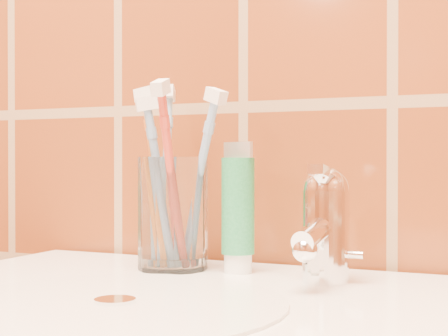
% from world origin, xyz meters
% --- Properties ---
extents(glass_tumbler, '(0.10, 0.10, 0.13)m').
position_xyz_m(glass_tumbler, '(-0.05, 1.10, 0.91)').
color(glass_tumbler, white).
rests_on(glass_tumbler, pedestal_sink).
extents(toothpaste_tube, '(0.04, 0.04, 0.15)m').
position_xyz_m(toothpaste_tube, '(0.03, 1.11, 0.92)').
color(toothpaste_tube, white).
rests_on(toothpaste_tube, pedestal_sink).
extents(faucet, '(0.05, 0.11, 0.12)m').
position_xyz_m(faucet, '(0.14, 1.09, 0.91)').
color(faucet, white).
rests_on(faucet, pedestal_sink).
extents(toothbrush_0, '(0.06, 0.06, 0.22)m').
position_xyz_m(toothbrush_0, '(-0.06, 1.10, 0.95)').
color(toothbrush_0, orange).
rests_on(toothbrush_0, glass_tumbler).
extents(toothbrush_1, '(0.09, 0.08, 0.21)m').
position_xyz_m(toothbrush_1, '(-0.05, 1.09, 0.95)').
color(toothbrush_1, '#698FBB').
rests_on(toothbrush_1, glass_tumbler).
extents(toothbrush_2, '(0.08, 0.13, 0.23)m').
position_xyz_m(toothbrush_2, '(-0.07, 1.12, 0.96)').
color(toothbrush_2, '#79A8D7').
rests_on(toothbrush_2, glass_tumbler).
extents(toothbrush_3, '(0.05, 0.15, 0.23)m').
position_xyz_m(toothbrush_3, '(-0.03, 1.08, 0.95)').
color(toothbrush_3, '#B43526').
rests_on(toothbrush_3, glass_tumbler).
extents(toothbrush_4, '(0.13, 0.12, 0.21)m').
position_xyz_m(toothbrush_4, '(-0.02, 1.10, 0.95)').
color(toothbrush_4, '#78A0D5').
rests_on(toothbrush_4, glass_tumbler).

